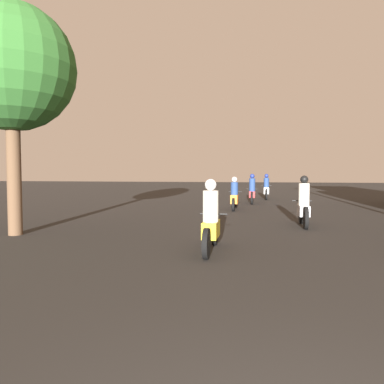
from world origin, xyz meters
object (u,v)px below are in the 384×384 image
Objects in this scene: motorcycle_silver at (304,206)px; motorcycle_red at (252,192)px; motorcycle_white at (266,189)px; motorcycle_orange at (234,197)px; street_tree at (11,68)px; motorcycle_yellow at (211,223)px.

motorcycle_silver is 8.32m from motorcycle_red.
motorcycle_white is at bearing 86.09° from motorcycle_red.
motorcycle_orange is at bearing 115.72° from motorcycle_silver.
street_tree is (-5.99, -11.10, 3.72)m from motorcycle_red.
street_tree is at bearing -108.69° from motorcycle_red.
motorcycle_orange is 6.89m from motorcycle_white.
motorcycle_white is at bearing 76.45° from motorcycle_orange.
motorcycle_orange is at bearing -92.01° from motorcycle_red.
street_tree is at bearing -116.53° from motorcycle_white.
motorcycle_red is (-1.70, 8.14, 0.00)m from motorcycle_silver.
motorcycle_red is 0.91× the size of motorcycle_white.
motorcycle_red is 3.38m from motorcycle_white.
motorcycle_yellow is 8.83m from motorcycle_orange.
street_tree is (-5.36, 1.17, 3.73)m from motorcycle_yellow.
motorcycle_orange is at bearing 55.45° from street_tree.
motorcycle_yellow is 1.04× the size of motorcycle_silver.
motorcycle_orange is 1.05× the size of motorcycle_red.
motorcycle_silver is at bearing -68.55° from motorcycle_red.
motorcycle_orange is (-2.41, 4.71, -0.04)m from motorcycle_silver.
street_tree is at bearing -160.33° from motorcycle_silver.
motorcycle_white is (0.79, 3.29, 0.00)m from motorcycle_red.
motorcycle_orange is at bearing -103.89° from motorcycle_white.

